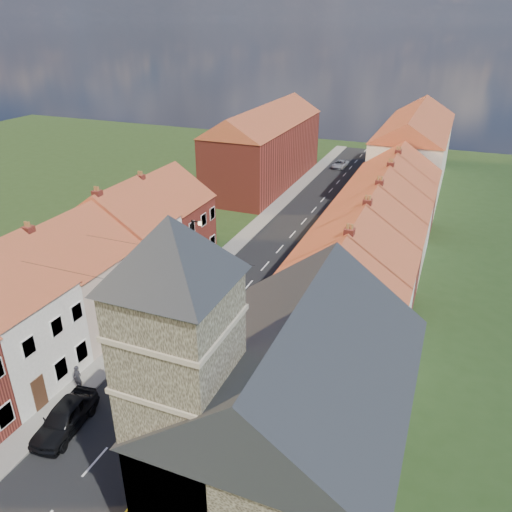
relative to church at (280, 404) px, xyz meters
The scene contains 22 objects.
ground 11.54m from the church, 160.45° to the right, with size 160.00×160.00×0.00m, color #253B19.
road 28.87m from the church, 109.33° to the left, with size 7.00×90.00×0.02m, color black.
pavement_left 30.57m from the church, 117.29° to the left, with size 1.80×90.00×0.12m, color gray.
pavement_right 27.75m from the church, 100.53° to the left, with size 1.80×90.00×0.12m, color gray.
church is the anchor object (origin of this frame).
cottage_r_tudor 9.48m from the church, 90.57° to the left, with size 8.30×5.20×9.00m.
cottage_r_white_near 14.84m from the church, 90.23° to the left, with size 8.30×6.00×9.00m.
cottage_r_cream_mid 20.22m from the church, 90.17° to the left, with size 8.30×5.20×9.00m.
cottage_r_pink 25.61m from the church, 90.13° to the left, with size 8.30×6.00×9.00m.
cottage_r_white_far 31.00m from the church, 90.11° to the left, with size 8.30×5.20×9.00m.
cottage_r_cream_far 36.40m from the church, 90.09° to the left, with size 8.30×6.00×9.00m.
cottage_l_white 20.61m from the church, 155.20° to the left, with size 8.30×6.90×8.80m.
cottage_l_brick_mid 23.81m from the church, 141.73° to the left, with size 8.30×5.70×9.10m.
cottage_l_pink 27.78m from the church, 132.28° to the left, with size 8.30×6.30×8.80m.
block_right_far 51.68m from the church, 90.07° to the left, with size 8.30×24.20×10.50m.
block_left_far 50.27m from the church, 111.79° to the left, with size 8.30×24.20×10.50m.
lamppost 21.38m from the church, 128.30° to the left, with size 0.88×0.15×6.00m.
car_near 13.29m from the church, behind, with size 1.84×4.57×1.56m, color black.
car_mid 19.95m from the church, 129.77° to the left, with size 1.32×3.79×1.25m, color #B2B4BA.
car_distant 59.31m from the church, 100.59° to the left, with size 1.81×3.93×1.09m, color #AFB1B7.
pedestrian_left 14.87m from the church, 168.50° to the left, with size 0.58×0.38×1.60m, color black.
pedestrian_right 11.76m from the church, 113.45° to the left, with size 0.85×0.66×1.76m, color #292321.
Camera 1 is at (14.49, -11.96, 20.34)m, focal length 35.00 mm.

